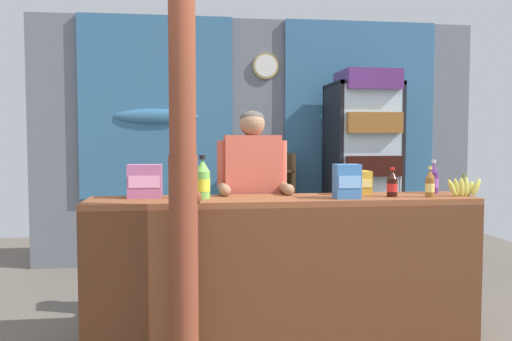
{
  "coord_description": "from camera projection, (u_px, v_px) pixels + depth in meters",
  "views": [
    {
      "loc": [
        -0.8,
        -3.03,
        1.37
      ],
      "look_at": [
        -0.27,
        0.9,
        1.13
      ],
      "focal_mm": 36.82,
      "sensor_mm": 36.0,
      "label": 1
    }
  ],
  "objects": [
    {
      "name": "snack_box_wafer",
      "position": [
        145.0,
        181.0,
        3.52
      ],
      "size": [
        0.23,
        0.13,
        0.22
      ],
      "color": "#B76699",
      "rests_on": "stall_counter"
    },
    {
      "name": "soda_bottle_lime_soda",
      "position": [
        202.0,
        180.0,
        3.47
      ],
      "size": [
        0.1,
        0.1,
        0.29
      ],
      "color": "#75C64C",
      "rests_on": "stall_counter"
    },
    {
      "name": "soda_bottle_iced_tea",
      "position": [
        430.0,
        184.0,
        3.55
      ],
      "size": [
        0.06,
        0.06,
        0.21
      ],
      "color": "brown",
      "rests_on": "stall_counter"
    },
    {
      "name": "bottle_shelf_rack",
      "position": [
        271.0,
        208.0,
        5.54
      ],
      "size": [
        0.48,
        0.28,
        1.22
      ],
      "color": "brown",
      "rests_on": "ground"
    },
    {
      "name": "soda_bottle_cola",
      "position": [
        392.0,
        184.0,
        3.59
      ],
      "size": [
        0.07,
        0.07,
        0.2
      ],
      "color": "black",
      "rests_on": "stall_counter"
    },
    {
      "name": "banana_bunch",
      "position": [
        464.0,
        187.0,
        3.62
      ],
      "size": [
        0.27,
        0.06,
        0.16
      ],
      "color": "#CCC14C",
      "rests_on": "stall_counter"
    },
    {
      "name": "snack_box_biscuit",
      "position": [
        347.0,
        181.0,
        3.48
      ],
      "size": [
        0.16,
        0.13,
        0.23
      ],
      "color": "#3D75B7",
      "rests_on": "stall_counter"
    },
    {
      "name": "drink_fridge",
      "position": [
        363.0,
        163.0,
        5.4
      ],
      "size": [
        0.67,
        0.73,
        2.05
      ],
      "color": "black",
      "rests_on": "ground"
    },
    {
      "name": "ground_plane",
      "position": [
        287.0,
        308.0,
        4.24
      ],
      "size": [
        6.94,
        6.94,
        0.0
      ],
      "primitive_type": "plane",
      "color": "#665B51"
    },
    {
      "name": "snack_box_choco_powder",
      "position": [
        357.0,
        183.0,
        3.75
      ],
      "size": [
        0.18,
        0.16,
        0.17
      ],
      "color": "gold",
      "rests_on": "stall_counter"
    },
    {
      "name": "stall_counter",
      "position": [
        286.0,
        258.0,
        3.47
      ],
      "size": [
        2.62,
        0.49,
        0.97
      ],
      "color": "brown",
      "rests_on": "ground"
    },
    {
      "name": "timber_post",
      "position": [
        183.0,
        164.0,
        3.04
      ],
      "size": [
        0.19,
        0.17,
        2.55
      ],
      "color": "brown",
      "rests_on": "ground"
    },
    {
      "name": "shopkeeper",
      "position": [
        252.0,
        189.0,
        3.9
      ],
      "size": [
        0.52,
        0.42,
        1.58
      ],
      "color": "#28282D",
      "rests_on": "ground"
    },
    {
      "name": "soda_bottle_grape_soda",
      "position": [
        433.0,
        179.0,
        3.82
      ],
      "size": [
        0.07,
        0.07,
        0.25
      ],
      "color": "#56286B",
      "rests_on": "stall_counter"
    },
    {
      "name": "plastic_lawn_chair",
      "position": [
        201.0,
        237.0,
        4.7
      ],
      "size": [
        0.53,
        0.53,
        0.86
      ],
      "color": "#4CC675",
      "rests_on": "ground"
    },
    {
      "name": "back_wall_curtained",
      "position": [
        260.0,
        137.0,
        5.79
      ],
      "size": [
        4.87,
        0.22,
        2.67
      ],
      "color": "slate",
      "rests_on": "ground"
    }
  ]
}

